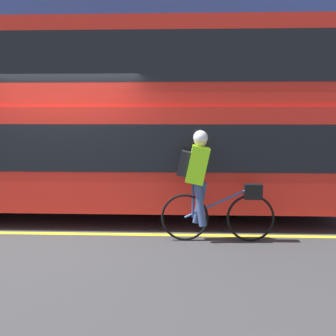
% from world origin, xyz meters
% --- Properties ---
extents(ground_plane, '(80.00, 80.00, 0.00)m').
position_xyz_m(ground_plane, '(0.00, 0.00, 0.00)').
color(ground_plane, '#38383A').
extents(road_center_line, '(50.00, 0.14, 0.01)m').
position_xyz_m(road_center_line, '(0.00, 0.01, 0.00)').
color(road_center_line, yellow).
rests_on(road_center_line, ground_plane).
extents(sidewalk_curb, '(60.00, 2.14, 0.15)m').
position_xyz_m(sidewalk_curb, '(0.00, 4.86, 0.07)').
color(sidewalk_curb, gray).
rests_on(sidewalk_curb, ground_plane).
extents(building_facade, '(60.00, 0.30, 7.67)m').
position_xyz_m(building_facade, '(0.00, 6.08, 3.83)').
color(building_facade, '#33478C').
rests_on(building_facade, ground_plane).
extents(bus, '(9.10, 2.44, 3.40)m').
position_xyz_m(bus, '(0.27, 1.37, 1.89)').
color(bus, black).
rests_on(bus, ground_plane).
extents(cyclist_on_bike, '(1.68, 0.32, 1.65)m').
position_xyz_m(cyclist_on_bike, '(2.29, -0.28, 0.88)').
color(cyclist_on_bike, black).
rests_on(cyclist_on_bike, ground_plane).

